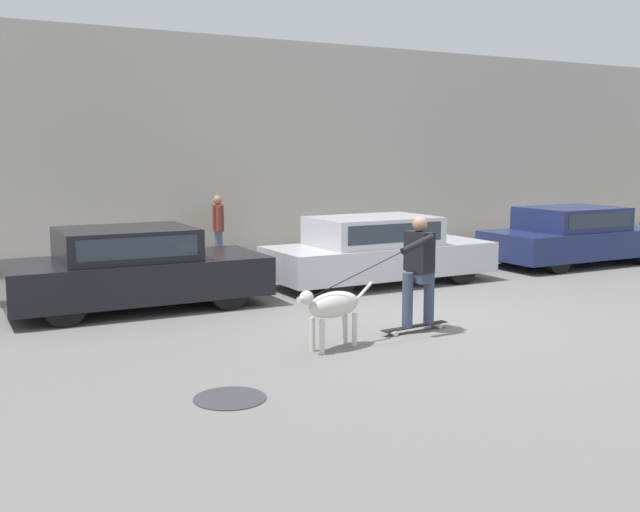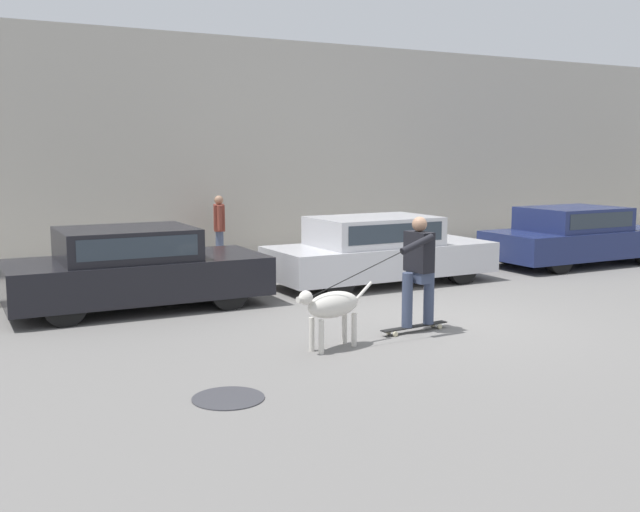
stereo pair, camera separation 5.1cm
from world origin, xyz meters
name	(u,v)px [view 2 (the right image)]	position (x,y,z in m)	size (l,w,h in m)	color
ground_plane	(428,323)	(0.00, 0.00, 0.00)	(36.00, 36.00, 0.00)	slate
back_wall	(244,152)	(0.00, 6.93, 2.50)	(32.00, 0.30, 5.01)	#ADA89E
sidewalk_curb	(272,269)	(0.00, 5.48, 0.06)	(30.00, 2.56, 0.12)	#A39E93
parked_car_0	(135,269)	(-3.53, 3.12, 0.64)	(4.12, 1.92, 1.32)	black
parked_car_1	(379,251)	(1.15, 3.12, 0.63)	(4.38, 1.72, 1.30)	black
parked_car_2	(576,237)	(6.41, 3.12, 0.63)	(4.31, 1.84, 1.29)	black
dog	(332,306)	(-1.97, -0.60, 0.56)	(1.27, 0.51, 0.82)	beige
skateboarder	(418,267)	(-0.44, -0.34, 0.92)	(2.48, 0.67, 1.63)	beige
pedestrian_with_bag	(219,228)	(-0.96, 6.04, 0.92)	(0.36, 0.73, 1.49)	#3D4760
manhole_cover	(228,398)	(-3.87, -1.80, 0.01)	(0.75, 0.75, 0.01)	#38383D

